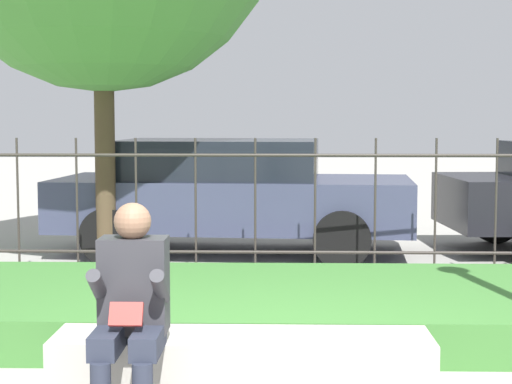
% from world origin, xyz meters
% --- Properties ---
extents(stone_bench, '(2.23, 0.50, 0.43)m').
position_xyz_m(stone_bench, '(-0.28, 0.00, 0.19)').
color(stone_bench, '#ADA89E').
rests_on(stone_bench, ground_plane).
extents(person_seated_reader, '(0.42, 0.73, 1.22)m').
position_xyz_m(person_seated_reader, '(-0.89, -0.28, 0.66)').
color(person_seated_reader, black).
rests_on(person_seated_reader, ground_plane).
extents(grass_berm, '(8.18, 2.36, 0.32)m').
position_xyz_m(grass_berm, '(0.00, 1.88, 0.16)').
color(grass_berm, '#3D7533').
rests_on(grass_berm, ground_plane).
extents(iron_fence, '(6.18, 0.03, 1.48)m').
position_xyz_m(iron_fence, '(0.00, 3.85, 0.78)').
color(iron_fence, '#332D28').
rests_on(iron_fence, ground_plane).
extents(car_parked_center, '(4.46, 2.20, 1.41)m').
position_xyz_m(car_parked_center, '(-0.67, 5.56, 0.76)').
color(car_parked_center, '#383D56').
rests_on(car_parked_center, ground_plane).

